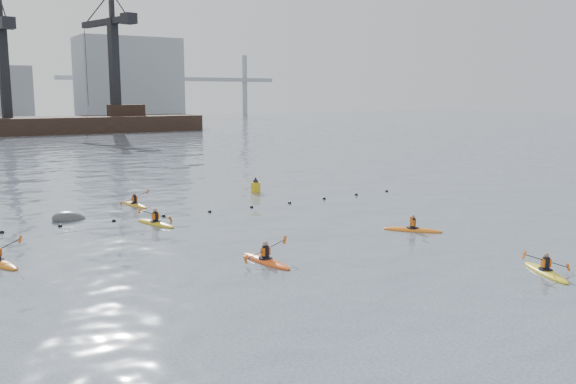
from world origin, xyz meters
The scene contains 10 objects.
ground centered at (0.00, 0.00, 0.00)m, with size 400.00×400.00×0.00m, color #3C4A57.
float_line centered at (-0.50, 22.53, 0.03)m, with size 33.24×0.73×0.24m.
barge_pier centered at (-0.22, 110.00, 1.89)m, with size 72.00×19.30×29.50m.
kayaker_0 centered at (-1.65, 10.28, 0.10)m, with size 2.33×3.49×1.18m.
kayaker_1 centered at (7.52, 2.67, 0.10)m, with size 2.05×3.17×1.14m.
kayaker_3 centered at (-3.15, 20.57, 0.10)m, with size 2.25×3.38×1.27m.
kayaker_4 centered at (8.33, 11.57, 0.10)m, with size 2.63×2.83×1.13m.
kayaker_5 centered at (-2.35, 27.06, 0.10)m, with size 2.15×3.23×1.12m.
mooring_buoy centered at (-7.14, 24.43, 0.00)m, with size 2.07×1.23×1.04m, color #3D4043.
nav_buoy centered at (7.23, 27.67, 0.41)m, with size 0.74×0.74×1.35m.
Camera 1 is at (-14.50, -12.74, 7.44)m, focal length 38.00 mm.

